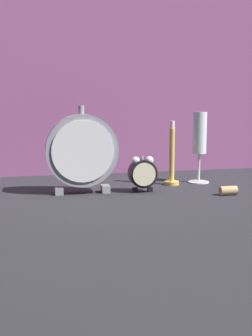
{
  "coord_description": "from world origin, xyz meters",
  "views": [
    {
      "loc": [
        -0.25,
        -1.09,
        0.24
      ],
      "look_at": [
        0.0,
        0.08,
        0.05
      ],
      "focal_mm": 50.0,
      "sensor_mm": 36.0,
      "label": 1
    }
  ],
  "objects_px": {
    "mantel_clock_silver": "(82,151)",
    "champagne_flute": "(200,139)",
    "wine_cork": "(228,191)",
    "brass_candlestick": "(172,163)",
    "alarm_clock_twin_bell": "(143,172)"
  },
  "relations": [
    {
      "from": "wine_cork",
      "to": "alarm_clock_twin_bell",
      "type": "bearing_deg",
      "value": 157.97
    },
    {
      "from": "mantel_clock_silver",
      "to": "wine_cork",
      "type": "xyz_separation_m",
      "value": [
        0.34,
        -0.09,
        -0.09
      ]
    },
    {
      "from": "mantel_clock_silver",
      "to": "champagne_flute",
      "type": "distance_m",
      "value": 0.34
    },
    {
      "from": "champagne_flute",
      "to": "wine_cork",
      "type": "distance_m",
      "value": 0.2
    },
    {
      "from": "champagne_flute",
      "to": "brass_candlestick",
      "type": "xyz_separation_m",
      "value": [
        -0.08,
        -0.01,
        -0.06
      ]
    },
    {
      "from": "brass_candlestick",
      "to": "champagne_flute",
      "type": "bearing_deg",
      "value": 9.98
    },
    {
      "from": "mantel_clock_silver",
      "to": "alarm_clock_twin_bell",
      "type": "bearing_deg",
      "value": -5.64
    },
    {
      "from": "alarm_clock_twin_bell",
      "to": "champagne_flute",
      "type": "bearing_deg",
      "value": 26.27
    },
    {
      "from": "brass_candlestick",
      "to": "wine_cork",
      "type": "xyz_separation_m",
      "value": [
        0.09,
        -0.15,
        -0.05
      ]
    },
    {
      "from": "alarm_clock_twin_bell",
      "to": "champagne_flute",
      "type": "xyz_separation_m",
      "value": [
        0.18,
        0.09,
        0.07
      ]
    },
    {
      "from": "mantel_clock_silver",
      "to": "brass_candlestick",
      "type": "distance_m",
      "value": 0.26
    },
    {
      "from": "alarm_clock_twin_bell",
      "to": "mantel_clock_silver",
      "type": "relative_size",
      "value": 0.42
    },
    {
      "from": "champagne_flute",
      "to": "wine_cork",
      "type": "height_order",
      "value": "champagne_flute"
    },
    {
      "from": "wine_cork",
      "to": "champagne_flute",
      "type": "bearing_deg",
      "value": 93.86
    },
    {
      "from": "wine_cork",
      "to": "brass_candlestick",
      "type": "bearing_deg",
      "value": 121.48
    }
  ]
}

